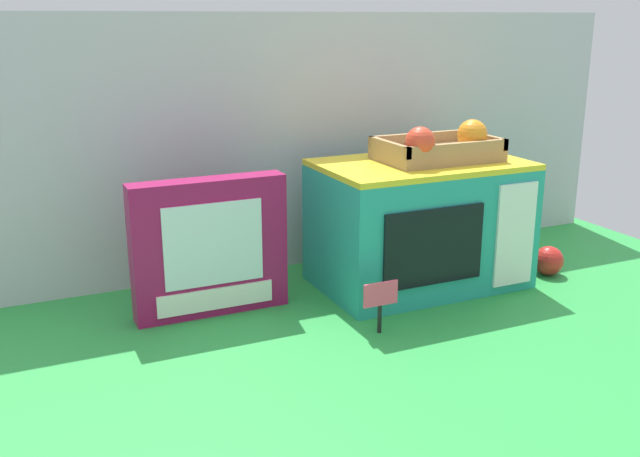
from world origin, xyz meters
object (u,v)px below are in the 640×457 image
Objects in this scene: price_sign at (380,299)px; cookie_set_box at (210,247)px; toy_microwave at (420,224)px; loose_toy_apple at (549,261)px; food_groups_crate at (439,148)px.

cookie_set_box is at bearing 138.34° from price_sign.
toy_microwave is 0.29m from price_sign.
toy_microwave is 4.35× the size of price_sign.
loose_toy_apple is at bearing 13.13° from price_sign.
loose_toy_apple is at bearing -8.17° from cookie_set_box.
toy_microwave is 1.43× the size of cookie_set_box.
food_groups_crate is at bearing 37.77° from price_sign.
price_sign is at bearing -41.66° from cookie_set_box.
food_groups_crate is 0.38m from price_sign.
food_groups_crate reaches higher than price_sign.
cookie_set_box is at bearing 176.18° from toy_microwave.
food_groups_crate reaches higher than loose_toy_apple.
loose_toy_apple is (0.76, -0.11, -0.10)m from cookie_set_box.
food_groups_crate is 3.70× the size of loose_toy_apple.
food_groups_crate reaches higher than toy_microwave.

